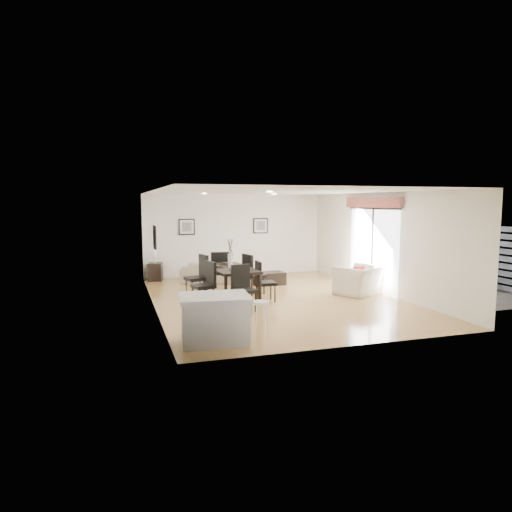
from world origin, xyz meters
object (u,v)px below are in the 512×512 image
object	(u,v)px
dining_table	(230,271)
coffee_table	(269,278)
armchair	(360,280)
dining_chair_wnear	(207,281)
bar_stool	(260,307)
side_table	(155,272)
dining_chair_enear	(263,279)
dining_chair_wfar	(199,274)
dining_chair_efar	(251,272)
dining_chair_foot	(219,269)
kitchen_island	(215,319)
dining_chair_head	(243,285)
sofa	(217,272)

from	to	relation	value
dining_table	coffee_table	bearing A→B (deg)	41.70
armchair	dining_chair_wnear	size ratio (longest dim) A/B	1.13
bar_stool	coffee_table	bearing A→B (deg)	69.49
armchair	dining_chair_wnear	bearing A→B (deg)	-25.75
side_table	bar_stool	xyz separation A→B (m)	(1.26, -6.77, 0.30)
dining_chair_enear	armchair	bearing A→B (deg)	-86.16
coffee_table	dining_chair_wfar	bearing A→B (deg)	-155.78
dining_chair_wfar	bar_stool	distance (m)	3.92
dining_chair_wnear	dining_chair_enear	world-z (taller)	dining_chair_wnear
dining_chair_efar	dining_chair_foot	size ratio (longest dim) A/B	0.99
coffee_table	side_table	world-z (taller)	side_table
coffee_table	kitchen_island	bearing A→B (deg)	-121.08
dining_chair_efar	dining_chair_head	world-z (taller)	dining_chair_efar
dining_table	dining_chair_wnear	size ratio (longest dim) A/B	1.95
dining_table	coffee_table	xyz separation A→B (m)	(1.59, 1.67, -0.55)
armchair	dining_chair_efar	distance (m)	2.89
dining_table	armchair	bearing A→B (deg)	-11.76
dining_table	bar_stool	size ratio (longest dim) A/B	2.98
dining_chair_enear	bar_stool	size ratio (longest dim) A/B	1.48
dining_table	kitchen_island	bearing A→B (deg)	-113.26
armchair	side_table	bearing A→B (deg)	-63.63
sofa	dining_chair_wfar	distance (m)	2.24
dining_chair_wfar	dining_chair_enear	bearing A→B (deg)	40.65
bar_stool	side_table	bearing A→B (deg)	100.52
dining_chair_wfar	coffee_table	distance (m)	2.59
bar_stool	dining_chair_enear	bearing A→B (deg)	71.04
dining_chair_foot	side_table	world-z (taller)	dining_chair_foot
coffee_table	kitchen_island	size ratio (longest dim) A/B	0.72
dining_table	dining_chair_head	world-z (taller)	dining_chair_head
dining_table	dining_chair_efar	world-z (taller)	dining_chair_efar
armchair	coffee_table	world-z (taller)	armchair
side_table	armchair	bearing A→B (deg)	-37.29
dining_chair_efar	kitchen_island	size ratio (longest dim) A/B	0.84
armchair	dining_chair_efar	world-z (taller)	dining_chair_efar
dining_chair_enear	dining_chair_efar	xyz separation A→B (m)	(-0.00, 0.95, 0.04)
dining_chair_wfar	dining_chair_efar	world-z (taller)	dining_chair_wfar
dining_chair_foot	bar_stool	bearing A→B (deg)	90.83
armchair	side_table	distance (m)	6.28
side_table	dining_table	bearing A→B (deg)	-65.20
dining_table	dining_chair_head	xyz separation A→B (m)	(-0.02, -1.21, -0.15)
dining_table	dining_chair_enear	distance (m)	0.86
coffee_table	side_table	xyz separation A→B (m)	(-3.15, 1.71, 0.09)
dining_table	dining_chair_foot	size ratio (longest dim) A/B	1.86
dining_chair_enear	dining_chair_head	bearing A→B (deg)	138.26
side_table	kitchen_island	bearing A→B (deg)	-86.41
coffee_table	kitchen_island	world-z (taller)	kitchen_island
dining_chair_wnear	kitchen_island	world-z (taller)	dining_chair_wnear
bar_stool	dining_chair_wnear	bearing A→B (deg)	97.59
dining_chair_wnear	bar_stool	world-z (taller)	dining_chair_wnear
kitchen_island	dining_chair_head	bearing A→B (deg)	68.47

